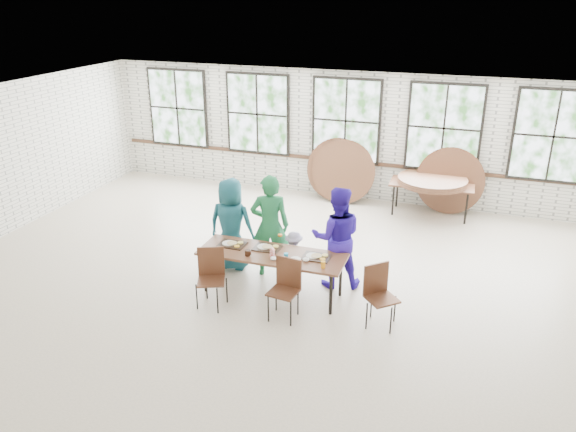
% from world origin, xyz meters
% --- Properties ---
extents(room, '(12.00, 12.00, 12.00)m').
position_xyz_m(room, '(0.00, 4.44, 1.83)').
color(room, beige).
rests_on(room, ground).
extents(dining_table, '(2.41, 0.83, 0.74)m').
position_xyz_m(dining_table, '(0.03, -0.47, 0.69)').
color(dining_table, brown).
rests_on(dining_table, ground).
extents(chair_near_left, '(0.55, 0.54, 0.95)m').
position_xyz_m(chair_near_left, '(-0.77, -1.07, 0.56)').
color(chair_near_left, '#4E2B1A').
rests_on(chair_near_left, ground).
extents(chair_near_right, '(0.47, 0.45, 0.95)m').
position_xyz_m(chair_near_right, '(0.47, -1.03, 0.56)').
color(chair_near_right, '#4E2B1A').
rests_on(chair_near_right, ground).
extents(chair_spare, '(0.58, 0.58, 0.95)m').
position_xyz_m(chair_spare, '(1.84, -0.75, 0.56)').
color(chair_spare, '#4E2B1A').
rests_on(chair_spare, ground).
extents(adult_teal, '(0.86, 0.59, 1.69)m').
position_xyz_m(adult_teal, '(-0.99, 0.18, 0.84)').
color(adult_teal, navy).
rests_on(adult_teal, ground).
extents(adult_green, '(0.78, 0.63, 1.84)m').
position_xyz_m(adult_green, '(-0.25, 0.18, 0.92)').
color(adult_green, '#1B6638').
rests_on(adult_green, ground).
extents(toddler, '(0.60, 0.39, 0.86)m').
position_xyz_m(toddler, '(0.19, 0.18, 0.43)').
color(toddler, '#201646').
rests_on(toddler, ground).
extents(adult_blue, '(1.02, 0.89, 1.76)m').
position_xyz_m(adult_blue, '(0.94, 0.18, 0.88)').
color(adult_blue, '#2E18A8').
rests_on(adult_blue, ground).
extents(storage_table, '(1.82, 0.79, 0.74)m').
position_xyz_m(storage_table, '(2.10, 3.95, 0.69)').
color(storage_table, brown).
rests_on(storage_table, ground).
extents(tabletop_clutter, '(1.91, 0.64, 0.11)m').
position_xyz_m(tabletop_clutter, '(0.16, -0.51, 0.77)').
color(tabletop_clutter, black).
rests_on(tabletop_clutter, dining_table).
extents(round_tops_stacked, '(1.50, 1.50, 0.13)m').
position_xyz_m(round_tops_stacked, '(2.10, 3.95, 0.80)').
color(round_tops_stacked, brown).
rests_on(round_tops_stacked, storage_table).
extents(round_tops_leaning, '(4.07, 0.49, 1.49)m').
position_xyz_m(round_tops_leaning, '(0.80, 4.21, 0.74)').
color(round_tops_leaning, brown).
rests_on(round_tops_leaning, ground).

